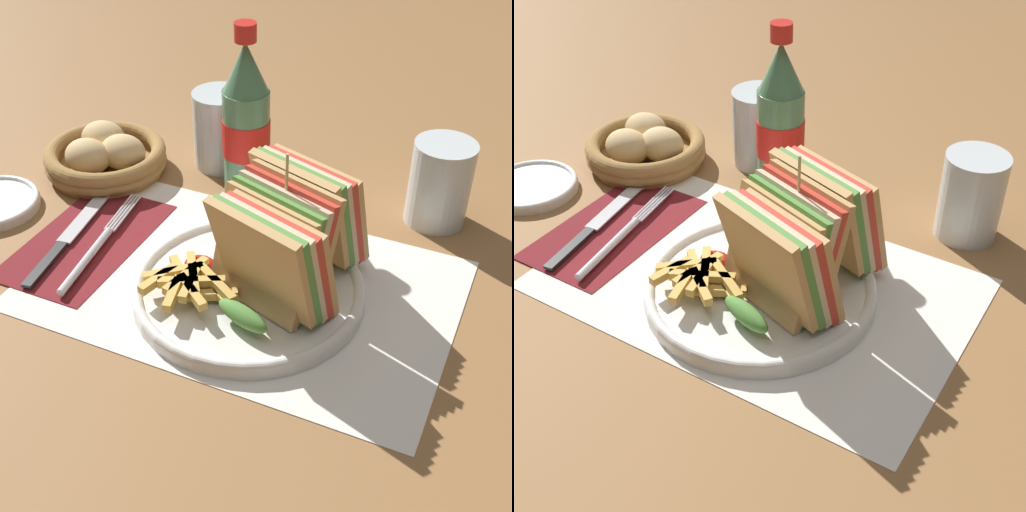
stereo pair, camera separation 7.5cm
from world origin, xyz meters
TOP-DOWN VIEW (x-y plane):
  - ground_plane at (0.00, 0.00)m, footprint 4.00×4.00m
  - placemat at (-0.00, -0.01)m, footprint 0.46×0.29m
  - plate_main at (0.01, -0.02)m, footprint 0.25×0.25m
  - club_sandwich at (0.05, -0.00)m, footprint 0.14×0.22m
  - fries_pile at (-0.03, -0.06)m, footprint 0.11×0.09m
  - ketchup_blob at (-0.04, -0.02)m, footprint 0.03×0.03m
  - napkin at (-0.20, -0.01)m, footprint 0.12×0.21m
  - fork at (-0.18, -0.03)m, footprint 0.04×0.20m
  - knife at (-0.22, -0.01)m, footprint 0.04×0.21m
  - coke_bottle_near at (-0.08, 0.18)m, footprint 0.06×0.06m
  - glass_near at (0.16, 0.20)m, footprint 0.07×0.07m
  - glass_far at (-0.14, 0.22)m, footprint 0.07×0.07m
  - bread_basket at (-0.27, 0.14)m, footprint 0.16×0.16m

SIDE VIEW (x-z plane):
  - ground_plane at x=0.00m, z-range 0.00..0.00m
  - placemat at x=0.00m, z-range 0.00..0.00m
  - napkin at x=-0.20m, z-range 0.00..0.00m
  - knife at x=-0.22m, z-range 0.00..0.01m
  - fork at x=-0.18m, z-range 0.00..0.01m
  - plate_main at x=0.01m, z-range 0.00..0.02m
  - bread_basket at x=-0.27m, z-range -0.01..0.05m
  - ketchup_blob at x=-0.04m, z-range 0.02..0.03m
  - fries_pile at x=-0.03m, z-range 0.02..0.04m
  - glass_near at x=0.16m, z-range -0.01..0.10m
  - glass_far at x=-0.14m, z-range -0.01..0.10m
  - club_sandwich at x=0.05m, z-range 0.00..0.15m
  - coke_bottle_near at x=-0.08m, z-range -0.02..0.20m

